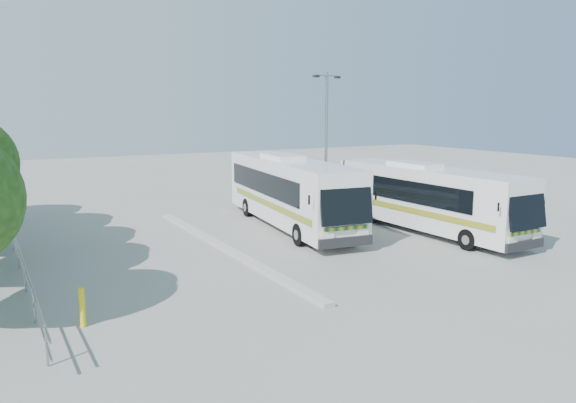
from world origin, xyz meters
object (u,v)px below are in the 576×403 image
coach_main (290,190)px  coach_adjacent (427,197)px  lamppost (326,140)px  bollard (82,307)px

coach_main → coach_adjacent: bearing=-32.3°
lamppost → bollard: bearing=-159.7°
coach_main → coach_adjacent: coach_main is taller
coach_main → lamppost: size_ratio=1.60×
coach_main → bollard: bearing=-135.6°
coach_main → lamppost: lamppost is taller
coach_adjacent → bollard: (-16.27, -4.38, -1.13)m
coach_main → bollard: (-11.19, -8.54, -1.27)m
lamppost → bollard: size_ratio=6.93×
coach_adjacent → lamppost: lamppost is taller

